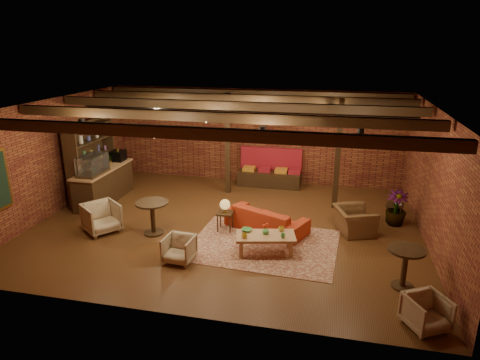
% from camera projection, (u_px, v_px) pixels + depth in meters
% --- Properties ---
extents(floor, '(10.00, 10.00, 0.00)m').
position_uv_depth(floor, '(226.00, 225.00, 11.43)').
color(floor, '#3D260F').
rests_on(floor, ground).
extents(ceiling, '(10.00, 8.00, 0.02)m').
position_uv_depth(ceiling, '(225.00, 105.00, 10.44)').
color(ceiling, black).
rests_on(ceiling, wall_back).
extents(wall_back, '(10.00, 0.02, 3.20)m').
position_uv_depth(wall_back, '(255.00, 136.00, 14.65)').
color(wall_back, maroon).
rests_on(wall_back, ground).
extents(wall_front, '(10.00, 0.02, 3.20)m').
position_uv_depth(wall_front, '(166.00, 233.00, 7.22)').
color(wall_front, maroon).
rests_on(wall_front, ground).
extents(wall_left, '(0.02, 8.00, 3.20)m').
position_uv_depth(wall_left, '(53.00, 157.00, 11.98)').
color(wall_left, maroon).
rests_on(wall_left, ground).
extents(wall_right, '(0.02, 8.00, 3.20)m').
position_uv_depth(wall_right, '(434.00, 182.00, 9.89)').
color(wall_right, maroon).
rests_on(wall_right, ground).
extents(ceiling_beams, '(9.80, 6.40, 0.22)m').
position_uv_depth(ceiling_beams, '(225.00, 110.00, 10.48)').
color(ceiling_beams, black).
rests_on(ceiling_beams, ceiling).
extents(ceiling_pipe, '(9.60, 0.12, 0.12)m').
position_uv_depth(ceiling_pipe, '(239.00, 110.00, 12.03)').
color(ceiling_pipe, black).
rests_on(ceiling_pipe, ceiling).
extents(post_left, '(0.16, 0.16, 3.20)m').
position_uv_depth(post_left, '(228.00, 144.00, 13.47)').
color(post_left, black).
rests_on(post_left, ground).
extents(post_right, '(0.16, 0.16, 3.20)m').
position_uv_depth(post_right, '(338.00, 155.00, 12.20)').
color(post_right, black).
rests_on(post_right, ground).
extents(service_counter, '(0.80, 2.50, 1.60)m').
position_uv_depth(service_counter, '(103.00, 176.00, 12.97)').
color(service_counter, black).
rests_on(service_counter, ground).
extents(plant_counter, '(0.35, 0.39, 0.30)m').
position_uv_depth(plant_counter, '(108.00, 161.00, 13.00)').
color(plant_counter, '#337F33').
rests_on(plant_counter, service_counter).
extents(shelving_hutch, '(0.52, 2.00, 2.40)m').
position_uv_depth(shelving_hutch, '(92.00, 162.00, 13.02)').
color(shelving_hutch, black).
rests_on(shelving_hutch, ground).
extents(banquette, '(2.10, 0.70, 1.00)m').
position_uv_depth(banquette, '(269.00, 172.00, 14.44)').
color(banquette, '#A31B29').
rests_on(banquette, ground).
extents(service_sign, '(0.86, 0.06, 0.30)m').
position_uv_depth(service_sign, '(268.00, 119.00, 13.45)').
color(service_sign, '#FF3019').
rests_on(service_sign, ceiling).
extents(ceiling_spotlights, '(6.40, 4.40, 0.28)m').
position_uv_depth(ceiling_spotlights, '(225.00, 119.00, 10.55)').
color(ceiling_spotlights, black).
rests_on(ceiling_spotlights, ceiling).
extents(rug, '(3.62, 2.86, 0.01)m').
position_uv_depth(rug, '(264.00, 245.00, 10.33)').
color(rug, maroon).
rests_on(rug, floor).
extents(sofa, '(2.32, 1.65, 0.63)m').
position_uv_depth(sofa, '(266.00, 218.00, 11.08)').
color(sofa, '#A62E17').
rests_on(sofa, floor).
extents(coffee_table, '(1.47, 0.95, 0.71)m').
position_uv_depth(coffee_table, '(265.00, 237.00, 9.82)').
color(coffee_table, '#A6794D').
rests_on(coffee_table, floor).
extents(side_table_lamp, '(0.42, 0.42, 0.84)m').
position_uv_depth(side_table_lamp, '(225.00, 207.00, 10.96)').
color(side_table_lamp, black).
rests_on(side_table_lamp, floor).
extents(round_table_left, '(0.83, 0.83, 0.86)m').
position_uv_depth(round_table_left, '(152.00, 212.00, 10.78)').
color(round_table_left, black).
rests_on(round_table_left, floor).
extents(armchair_a, '(1.10, 1.11, 0.84)m').
position_uv_depth(armchair_a, '(101.00, 216.00, 10.96)').
color(armchair_a, beige).
rests_on(armchair_a, floor).
extents(armchair_b, '(0.67, 0.63, 0.65)m').
position_uv_depth(armchair_b, '(179.00, 248.00, 9.48)').
color(armchair_b, beige).
rests_on(armchair_b, floor).
extents(armchair_right, '(0.96, 1.17, 0.89)m').
position_uv_depth(armchair_right, '(354.00, 216.00, 10.88)').
color(armchair_right, brown).
rests_on(armchair_right, floor).
extents(side_table_book, '(0.53, 0.53, 0.51)m').
position_uv_depth(side_table_book, '(395.00, 205.00, 11.59)').
color(side_table_book, black).
rests_on(side_table_book, floor).
extents(round_table_right, '(0.73, 0.73, 0.85)m').
position_uv_depth(round_table_right, '(405.00, 262.00, 8.38)').
color(round_table_right, black).
rests_on(round_table_right, floor).
extents(armchair_far, '(0.86, 0.84, 0.66)m').
position_uv_depth(armchair_far, '(427.00, 311.00, 7.25)').
color(armchair_far, beige).
rests_on(armchair_far, floor).
extents(plant_tall, '(1.68, 1.68, 2.85)m').
position_uv_depth(plant_tall, '(400.00, 174.00, 11.05)').
color(plant_tall, '#4C7F4C').
rests_on(plant_tall, floor).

